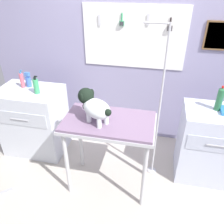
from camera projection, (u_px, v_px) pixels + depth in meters
name	position (u px, v px, depth m)	size (l,w,h in m)	color
ground	(109.00, 196.00, 2.62)	(4.40, 4.00, 0.04)	#ADA69A
rear_wall_panel	(130.00, 62.00, 3.06)	(4.00, 0.11, 2.30)	#8D87AB
grooming_table	(109.00, 129.00, 2.35)	(0.95, 0.56, 0.91)	#B7B7BC
grooming_arm	(158.00, 115.00, 2.49)	(0.30, 0.11, 1.82)	#B7B7BC
dog	(94.00, 106.00, 2.20)	(0.42, 0.34, 0.32)	white
counter_left	(34.00, 121.00, 3.09)	(0.80, 0.58, 0.93)	silver
cabinet_right	(208.00, 144.00, 2.67)	(0.68, 0.54, 0.91)	silver
spray_bottle_tall	(28.00, 81.00, 2.90)	(0.07, 0.07, 0.19)	#3D66BE
spray_bottle_short	(36.00, 86.00, 2.73)	(0.07, 0.07, 0.23)	#3BA063
detangler_spray	(22.00, 80.00, 2.87)	(0.05, 0.05, 0.24)	#D3596A
soda_bottle	(220.00, 99.00, 2.40)	(0.07, 0.07, 0.28)	#29693E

